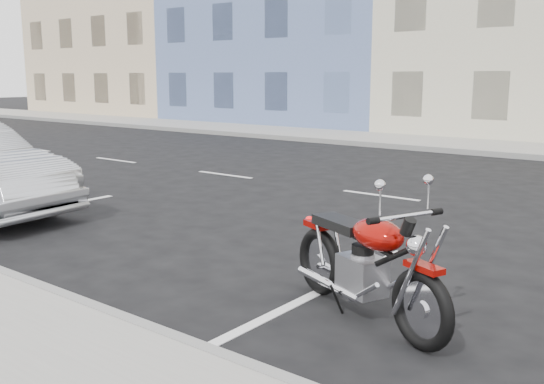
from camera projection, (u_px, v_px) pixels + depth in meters
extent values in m
plane|color=black|center=(486.00, 210.00, 10.29)|extent=(120.00, 120.00, 0.00)
cube|color=gray|center=(425.00, 142.00, 20.03)|extent=(80.00, 3.40, 0.15)
cube|color=gray|center=(402.00, 147.00, 18.71)|extent=(80.00, 0.12, 0.16)
cube|color=#CAB38E|center=(163.00, 14.00, 37.52)|extent=(12.00, 12.00, 12.00)
torus|color=black|center=(499.00, 348.00, 4.29)|extent=(0.69, 0.37, 0.70)
torus|color=black|center=(367.00, 285.00, 5.59)|extent=(0.69, 0.37, 0.70)
cube|color=#8B0905|center=(502.00, 299.00, 4.23)|extent=(0.38, 0.26, 0.05)
cube|color=#8B0905|center=(365.00, 244.00, 5.55)|extent=(0.35, 0.27, 0.06)
cube|color=gray|center=(420.00, 303.00, 4.97)|extent=(0.52, 0.46, 0.35)
ellipsoid|color=#8B0905|center=(442.00, 259.00, 4.71)|extent=(0.67, 0.55, 0.28)
cube|color=black|center=(395.00, 245.00, 5.19)|extent=(0.70, 0.50, 0.09)
cylinder|color=silver|center=(479.00, 240.00, 4.36)|extent=(0.32, 0.69, 0.04)
sphere|color=silver|center=(493.00, 274.00, 4.28)|extent=(0.18, 0.18, 0.18)
cylinder|color=silver|center=(379.00, 312.00, 5.23)|extent=(0.94, 0.46, 0.08)
cylinder|color=silver|center=(405.00, 306.00, 5.37)|extent=(0.94, 0.46, 0.08)
cylinder|color=silver|center=(496.00, 304.00, 4.28)|extent=(0.39, 0.20, 0.83)
cylinder|color=black|center=(442.00, 291.00, 4.74)|extent=(0.79, 0.37, 0.51)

